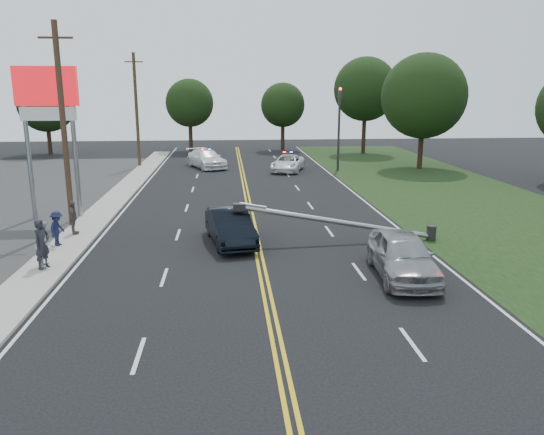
{
  "coord_description": "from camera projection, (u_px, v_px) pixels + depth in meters",
  "views": [
    {
      "loc": [
        -1.28,
        -14.96,
        6.8
      ],
      "look_at": [
        0.53,
        6.13,
        1.7
      ],
      "focal_mm": 35.0,
      "sensor_mm": 36.0,
      "label": 1
    }
  ],
  "objects": [
    {
      "name": "ground",
      "position": [
        272.0,
        319.0,
        16.19
      ],
      "size": [
        120.0,
        120.0,
        0.0
      ],
      "primitive_type": "plane",
      "color": "black",
      "rests_on": "ground"
    },
    {
      "name": "sidewalk",
      "position": [
        78.0,
        236.0,
        25.16
      ],
      "size": [
        1.8,
        70.0,
        0.12
      ],
      "primitive_type": "cube",
      "color": "#A39E93",
      "rests_on": "ground"
    },
    {
      "name": "grass_verge",
      "position": [
        519.0,
        227.0,
        27.0
      ],
      "size": [
        12.0,
        80.0,
        0.01
      ],
      "primitive_type": "cube",
      "color": "black",
      "rests_on": "ground"
    },
    {
      "name": "centerline_yellow",
      "position": [
        254.0,
        233.0,
        25.87
      ],
      "size": [
        0.36,
        80.0,
        0.0
      ],
      "primitive_type": "cube",
      "color": "gold",
      "rests_on": "ground"
    },
    {
      "name": "pylon_sign",
      "position": [
        47.0,
        106.0,
        27.47
      ],
      "size": [
        3.2,
        0.35,
        8.0
      ],
      "color": "gray",
      "rests_on": "ground"
    },
    {
      "name": "traffic_signal",
      "position": [
        339.0,
        121.0,
        44.95
      ],
      "size": [
        0.28,
        0.41,
        7.05
      ],
      "color": "#2D2D30",
      "rests_on": "ground"
    },
    {
      "name": "fallen_streetlight",
      "position": [
        349.0,
        223.0,
        24.07
      ],
      "size": [
        9.36,
        0.44,
        1.91
      ],
      "color": "#2D2D30",
      "rests_on": "ground"
    },
    {
      "name": "utility_pole_mid",
      "position": [
        63.0,
        126.0,
        25.85
      ],
      "size": [
        1.6,
        0.28,
        10.0
      ],
      "color": "#382619",
      "rests_on": "ground"
    },
    {
      "name": "utility_pole_far",
      "position": [
        137.0,
        110.0,
        47.16
      ],
      "size": [
        1.6,
        0.28,
        10.0
      ],
      "color": "#382619",
      "rests_on": "ground"
    },
    {
      "name": "tree_5",
      "position": [
        46.0,
        104.0,
        56.27
      ],
      "size": [
        5.9,
        5.9,
        8.3
      ],
      "color": "black",
      "rests_on": "ground"
    },
    {
      "name": "tree_6",
      "position": [
        190.0,
        103.0,
        59.08
      ],
      "size": [
        5.31,
        5.31,
        8.05
      ],
      "color": "black",
      "rests_on": "ground"
    },
    {
      "name": "tree_7",
      "position": [
        283.0,
        105.0,
        60.31
      ],
      "size": [
        5.01,
        5.01,
        7.66
      ],
      "color": "black",
      "rests_on": "ground"
    },
    {
      "name": "tree_8",
      "position": [
        366.0,
        89.0,
        56.78
      ],
      "size": [
        6.8,
        6.8,
        10.3
      ],
      "color": "black",
      "rests_on": "ground"
    },
    {
      "name": "tree_9",
      "position": [
        424.0,
        96.0,
        45.7
      ],
      "size": [
        7.3,
        7.3,
        9.94
      ],
      "color": "black",
      "rests_on": "ground"
    },
    {
      "name": "crashed_sedan",
      "position": [
        230.0,
        227.0,
        23.94
      ],
      "size": [
        2.47,
        4.95,
        1.56
      ],
      "primitive_type": "imported",
      "rotation": [
        0.0,
        0.0,
        0.18
      ],
      "color": "black",
      "rests_on": "ground"
    },
    {
      "name": "waiting_sedan",
      "position": [
        403.0,
        255.0,
        19.61
      ],
      "size": [
        2.36,
        5.1,
        1.69
      ],
      "primitive_type": "imported",
      "rotation": [
        0.0,
        0.0,
        -0.07
      ],
      "color": "gray",
      "rests_on": "ground"
    },
    {
      "name": "emergency_a",
      "position": [
        288.0,
        163.0,
        45.45
      ],
      "size": [
        3.65,
        5.44,
        1.39
      ],
      "primitive_type": "imported",
      "rotation": [
        0.0,
        0.0,
        -0.29
      ],
      "color": "white",
      "rests_on": "ground"
    },
    {
      "name": "emergency_b",
      "position": [
        206.0,
        159.0,
        47.5
      ],
      "size": [
        4.24,
        5.98,
        1.61
      ],
      "primitive_type": "imported",
      "rotation": [
        0.0,
        0.0,
        0.4
      ],
      "color": "white",
      "rests_on": "ground"
    },
    {
      "name": "bystander_a",
      "position": [
        42.0,
        244.0,
        20.18
      ],
      "size": [
        0.72,
        0.84,
        1.94
      ],
      "primitive_type": "imported",
      "rotation": [
        0.0,
        0.0,
        1.14
      ],
      "color": "#23232A",
      "rests_on": "sidewalk"
    },
    {
      "name": "bystander_b",
      "position": [
        44.0,
        244.0,
        20.47
      ],
      "size": [
        0.82,
        0.98,
        1.8
      ],
      "primitive_type": "imported",
      "rotation": [
        0.0,
        0.0,
        1.75
      ],
      "color": "#B5B4BA",
      "rests_on": "sidewalk"
    },
    {
      "name": "bystander_c",
      "position": [
        57.0,
        228.0,
        23.21
      ],
      "size": [
        0.74,
        1.09,
        1.55
      ],
      "primitive_type": "imported",
      "rotation": [
        0.0,
        0.0,
        1.39
      ],
      "color": "#171B3B",
      "rests_on": "sidewalk"
    },
    {
      "name": "bystander_d",
      "position": [
        73.0,
        218.0,
        25.05
      ],
      "size": [
        0.51,
        0.98,
        1.61
      ],
      "primitive_type": "imported",
      "rotation": [
        0.0,
        0.0,
        1.7
      ],
      "color": "#584C47",
      "rests_on": "sidewalk"
    }
  ]
}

